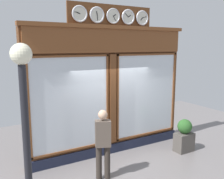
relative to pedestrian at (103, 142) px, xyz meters
name	(u,v)px	position (x,y,z in m)	size (l,w,h in m)	color
shop_facade	(110,89)	(-0.93, -1.30, 0.96)	(4.99, 0.42, 4.23)	#5B3319
pedestrian	(103,142)	(0.00, 0.00, 0.00)	(0.42, 0.34, 1.69)	#312A24
street_lamp	(25,122)	(2.00, 1.56, 1.20)	(0.28, 0.28, 3.18)	black
planter_box	(184,142)	(-2.85, -0.18, -0.65)	(0.56, 0.36, 0.56)	#4C4742
planter_shrub	(185,126)	(-2.85, -0.18, -0.15)	(0.43, 0.43, 0.43)	#285623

